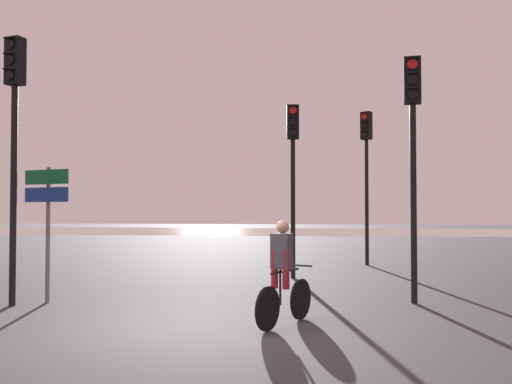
{
  "coord_description": "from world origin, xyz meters",
  "views": [
    {
      "loc": [
        1.96,
        -8.43,
        1.79
      ],
      "look_at": [
        0.5,
        5.0,
        2.2
      ],
      "focal_mm": 40.0,
      "sensor_mm": 36.0,
      "label": 1
    }
  ],
  "objects_px": {
    "traffic_light_far_right": "(366,159)",
    "traffic_light_near_left": "(14,120)",
    "cyclist": "(283,272)",
    "traffic_light_near_right": "(413,132)",
    "traffic_light_center": "(293,158)",
    "direction_sign_post": "(47,209)"
  },
  "relations": [
    {
      "from": "traffic_light_center",
      "to": "cyclist",
      "type": "relative_size",
      "value": 2.8
    },
    {
      "from": "traffic_light_near_left",
      "to": "cyclist",
      "type": "height_order",
      "value": "traffic_light_near_left"
    },
    {
      "from": "traffic_light_far_right",
      "to": "traffic_light_near_right",
      "type": "xyz_separation_m",
      "value": [
        0.26,
        -7.44,
        -0.14
      ]
    },
    {
      "from": "traffic_light_near_right",
      "to": "cyclist",
      "type": "distance_m",
      "value": 4.14
    },
    {
      "from": "direction_sign_post",
      "to": "cyclist",
      "type": "distance_m",
      "value": 5.02
    },
    {
      "from": "traffic_light_far_right",
      "to": "direction_sign_post",
      "type": "bearing_deg",
      "value": 84.49
    },
    {
      "from": "traffic_light_far_right",
      "to": "traffic_light_near_right",
      "type": "bearing_deg",
      "value": 126.04
    },
    {
      "from": "traffic_light_far_right",
      "to": "traffic_light_center",
      "type": "height_order",
      "value": "traffic_light_far_right"
    },
    {
      "from": "traffic_light_center",
      "to": "direction_sign_post",
      "type": "xyz_separation_m",
      "value": [
        -4.53,
        -4.49,
        -1.35
      ]
    },
    {
      "from": "traffic_light_near_right",
      "to": "traffic_light_near_left",
      "type": "xyz_separation_m",
      "value": [
        -7.48,
        -1.08,
        0.19
      ]
    },
    {
      "from": "traffic_light_far_right",
      "to": "traffic_light_near_left",
      "type": "relative_size",
      "value": 0.98
    },
    {
      "from": "traffic_light_near_right",
      "to": "direction_sign_post",
      "type": "height_order",
      "value": "traffic_light_near_right"
    },
    {
      "from": "traffic_light_far_right",
      "to": "traffic_light_near_right",
      "type": "distance_m",
      "value": 7.45
    },
    {
      "from": "traffic_light_far_right",
      "to": "traffic_light_near_left",
      "type": "xyz_separation_m",
      "value": [
        -7.22,
        -8.52,
        0.05
      ]
    },
    {
      "from": "traffic_light_far_right",
      "to": "traffic_light_near_right",
      "type": "height_order",
      "value": "traffic_light_far_right"
    },
    {
      "from": "direction_sign_post",
      "to": "traffic_light_far_right",
      "type": "bearing_deg",
      "value": -109.81
    },
    {
      "from": "traffic_light_far_right",
      "to": "cyclist",
      "type": "bearing_deg",
      "value": 111.96
    },
    {
      "from": "traffic_light_near_right",
      "to": "direction_sign_post",
      "type": "bearing_deg",
      "value": 14.02
    },
    {
      "from": "traffic_light_near_left",
      "to": "cyclist",
      "type": "distance_m",
      "value": 5.9
    },
    {
      "from": "traffic_light_far_right",
      "to": "traffic_light_center",
      "type": "distance_m",
      "value": 4.28
    },
    {
      "from": "cyclist",
      "to": "traffic_light_near_right",
      "type": "bearing_deg",
      "value": 70.75
    },
    {
      "from": "traffic_light_far_right",
      "to": "cyclist",
      "type": "relative_size",
      "value": 3.05
    }
  ]
}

